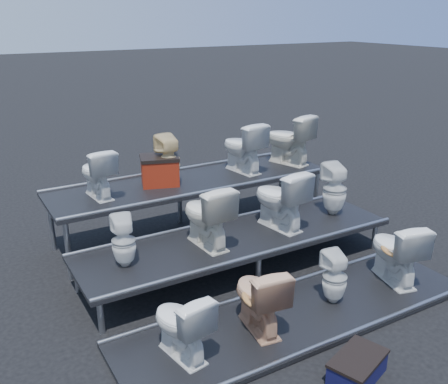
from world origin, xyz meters
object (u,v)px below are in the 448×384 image
toilet_1 (259,297)px  toilet_2 (335,277)px  toilet_5 (206,215)px  toilet_4 (124,241)px  toilet_7 (335,189)px  toilet_8 (97,173)px  toilet_0 (181,324)px  toilet_10 (243,147)px  toilet_6 (280,199)px  red_crate (160,172)px  step_stool (357,369)px  toilet_9 (169,160)px  toilet_3 (396,251)px  toilet_11 (289,139)px

toilet_1 → toilet_2: 1.04m
toilet_5 → toilet_4: bearing=-3.4°
toilet_5 → toilet_7: bearing=176.6°
toilet_8 → toilet_2: bearing=120.7°
toilet_0 → toilet_10: toilet_10 is taller
toilet_6 → red_crate: bearing=-58.8°
toilet_0 → step_stool: toilet_0 is taller
toilet_6 → toilet_9: bearing=-60.3°
toilet_4 → toilet_10: 2.77m
toilet_3 → toilet_10: 2.78m
toilet_4 → toilet_6: 2.17m
toilet_2 → toilet_4: bearing=-25.3°
toilet_4 → toilet_11: toilet_11 is taller
red_crate → step_stool: bearing=-67.0°
toilet_11 → step_stool: (-1.89, -3.64, -1.17)m
toilet_10 → toilet_4: bearing=20.7°
toilet_7 → toilet_3: bearing=91.5°
toilet_0 → toilet_3: size_ratio=0.88×
toilet_5 → toilet_6: size_ratio=0.98×
toilet_2 → toilet_6: 1.40m
toilet_8 → step_stool: bearing=103.8°
toilet_3 → toilet_6: bearing=-44.7°
toilet_5 → toilet_6: bearing=176.6°
toilet_5 → toilet_10: toilet_10 is taller
red_crate → toilet_7: bearing=-15.6°
toilet_0 → toilet_7: 3.33m
toilet_0 → step_stool: size_ratio=1.24×
toilet_2 → toilet_7: size_ratio=0.83×
toilet_1 → toilet_9: (0.18, 2.60, 0.79)m
toilet_3 → toilet_9: bearing=-41.6°
toilet_6 → toilet_8: (-2.04, 1.30, 0.32)m
toilet_8 → toilet_11: bearing=174.6°
toilet_4 → step_stool: 2.79m
toilet_10 → red_crate: toilet_10 is taller
toilet_0 → red_crate: red_crate is taller
toilet_1 → toilet_0: bearing=7.5°
toilet_6 → step_stool: toilet_6 is taller
toilet_8 → toilet_10: (2.27, 0.00, 0.05)m
toilet_7 → toilet_1: bearing=39.2°
toilet_4 → toilet_6: (2.16, 0.00, 0.11)m
toilet_5 → red_crate: bearing=-92.4°
toilet_5 → toilet_10: 1.90m
toilet_4 → toilet_7: toilet_7 is taller
toilet_0 → toilet_4: bearing=-96.0°
toilet_5 → step_stool: size_ratio=1.42×
toilet_2 → toilet_5: toilet_5 is taller
toilet_4 → step_stool: toilet_4 is taller
toilet_9 → toilet_2: bearing=106.5°
toilet_4 → red_crate: bearing=-117.5°
step_stool → toilet_10: bearing=54.9°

